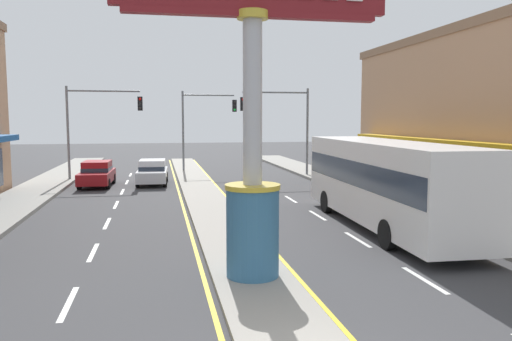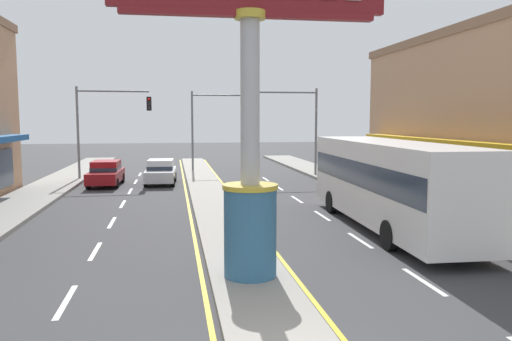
# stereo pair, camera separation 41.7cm
# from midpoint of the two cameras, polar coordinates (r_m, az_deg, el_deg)

# --- Properties ---
(median_strip) EXTENTS (2.04, 52.00, 0.14)m
(median_strip) POSITION_cam_midpoint_polar(r_m,az_deg,el_deg) (25.11, -4.49, -3.38)
(median_strip) COLOR gray
(median_strip) RESTS_ON ground
(sidewalk_left) EXTENTS (2.85, 60.00, 0.18)m
(sidewalk_left) POSITION_cam_midpoint_polar(r_m,az_deg,el_deg) (24.08, -26.10, -4.32)
(sidewalk_left) COLOR gray
(sidewalk_left) RESTS_ON ground
(sidewalk_right) EXTENTS (2.85, 60.00, 0.18)m
(sidewalk_right) POSITION_cam_midpoint_polar(r_m,az_deg,el_deg) (25.60, 16.57, -3.38)
(sidewalk_right) COLOR gray
(sidewalk_right) RESTS_ON ground
(lane_markings) EXTENTS (8.78, 52.00, 0.01)m
(lane_markings) POSITION_cam_midpoint_polar(r_m,az_deg,el_deg) (23.79, -4.21, -4.05)
(lane_markings) COLOR silver
(lane_markings) RESTS_ON ground
(district_sign) EXTENTS (6.71, 1.39, 8.05)m
(district_sign) POSITION_cam_midpoint_polar(r_m,az_deg,el_deg) (12.44, 0.29, 5.13)
(district_sign) COLOR #33668C
(district_sign) RESTS_ON median_strip
(traffic_light_left_side) EXTENTS (4.86, 0.46, 6.20)m
(traffic_light_left_side) POSITION_cam_midpoint_polar(r_m,az_deg,el_deg) (34.76, -16.35, 5.88)
(traffic_light_left_side) COLOR slate
(traffic_light_left_side) RESTS_ON ground
(traffic_light_right_side) EXTENTS (4.86, 0.46, 6.20)m
(traffic_light_right_side) POSITION_cam_midpoint_polar(r_m,az_deg,el_deg) (35.10, 4.40, 6.10)
(traffic_light_right_side) COLOR slate
(traffic_light_right_side) RESTS_ON ground
(traffic_light_median_far) EXTENTS (4.20, 0.46, 6.20)m
(traffic_light_median_far) POSITION_cam_midpoint_polar(r_m,az_deg,el_deg) (39.13, -4.71, 5.99)
(traffic_light_median_far) COLOR slate
(traffic_light_median_far) RESTS_ON ground
(sedan_near_right_lane) EXTENTS (1.98, 4.37, 1.53)m
(sedan_near_right_lane) POSITION_cam_midpoint_polar(r_m,az_deg,el_deg) (32.31, -10.35, -0.11)
(sedan_near_right_lane) COLOR silver
(sedan_near_right_lane) RESTS_ON ground
(bus_far_right_lane) EXTENTS (2.83, 11.27, 3.26)m
(bus_far_right_lane) POSITION_cam_midpoint_polar(r_m,az_deg,el_deg) (19.30, 15.38, -0.98)
(bus_far_right_lane) COLOR silver
(bus_far_right_lane) RESTS_ON ground
(sedan_near_left_lane) EXTENTS (1.95, 4.36, 1.53)m
(sedan_near_left_lane) POSITION_cam_midpoint_polar(r_m,az_deg,el_deg) (32.18, -16.25, -0.27)
(sedan_near_left_lane) COLOR maroon
(sedan_near_left_lane) RESTS_ON ground
(street_bench) EXTENTS (0.48, 1.60, 0.88)m
(street_bench) POSITION_cam_midpoint_polar(r_m,az_deg,el_deg) (19.07, 24.60, -5.09)
(street_bench) COLOR #2D4C33
(street_bench) RESTS_ON sidewalk_right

